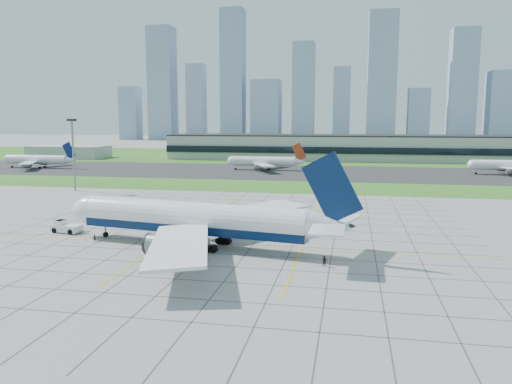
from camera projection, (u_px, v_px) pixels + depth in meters
ground at (215, 243)px, 102.85m from camera, size 1400.00×1400.00×0.00m
grass_median at (278, 186)px, 190.34m from camera, size 700.00×35.00×0.04m
asphalt_taxiway at (294, 172)px, 243.80m from camera, size 700.00×75.00×0.04m
grass_far at (312, 156)px, 350.73m from camera, size 700.00×145.00×0.04m
apron_markings at (230, 231)px, 113.55m from camera, size 120.00×130.00×0.03m
terminal at (372, 147)px, 317.74m from camera, size 260.00×43.00×15.80m
service_block at (69, 152)px, 336.20m from camera, size 50.00×25.00×8.00m
light_mast at (73, 146)px, 176.75m from camera, size 2.50×2.50×25.60m
city_skyline at (323, 92)px, 601.52m from camera, size 523.00×32.40×160.00m
airliner at (195, 220)px, 99.76m from camera, size 62.31×62.62×19.74m
pushback_tug at (66, 227)px, 112.42m from camera, size 9.91×4.36×2.72m
crew_near at (95, 238)px, 103.97m from camera, size 0.56×0.67×1.56m
crew_far at (324, 261)px, 86.15m from camera, size 1.14×1.03×1.93m
distant_jet_0 at (38, 160)px, 263.53m from camera, size 39.49×42.66×14.08m
distant_jet_1 at (264, 161)px, 252.49m from camera, size 38.00×42.66×14.08m
distant_jet_2 at (510, 165)px, 230.06m from camera, size 37.18×42.66×14.08m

